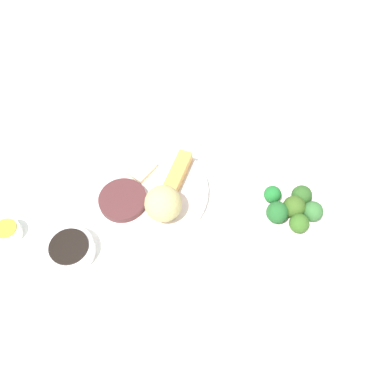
{
  "coord_description": "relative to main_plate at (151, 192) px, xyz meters",
  "views": [
    {
      "loc": [
        0.45,
        0.17,
        0.81
      ],
      "look_at": [
        -0.01,
        0.08,
        0.06
      ],
      "focal_mm": 38.57,
      "sensor_mm": 36.0,
      "label": 1
    }
  ],
  "objects": [
    {
      "name": "sauce_ramekin_hot_mustard",
      "position": [
        0.15,
        -0.27,
        0.01
      ],
      "size": [
        0.05,
        0.05,
        0.03
      ],
      "primitive_type": "cylinder",
      "color": "white",
      "rests_on": "tabletop"
    },
    {
      "name": "sauce_ramekin_hot_mustard_liquid",
      "position": [
        0.15,
        -0.27,
        0.02
      ],
      "size": [
        0.04,
        0.04,
        0.0
      ],
      "primitive_type": "cylinder",
      "color": "yellow",
      "rests_on": "sauce_ramekin_hot_mustard"
    },
    {
      "name": "stir_fry_heap",
      "position": [
        0.04,
        -0.05,
        0.02
      ],
      "size": [
        0.1,
        0.1,
        0.02
      ],
      "primitive_type": "cylinder",
      "color": "#4D2628",
      "rests_on": "main_plate"
    },
    {
      "name": "soy_sauce_bowl_liquid",
      "position": [
        0.17,
        -0.13,
        0.02
      ],
      "size": [
        0.08,
        0.08,
        0.0
      ],
      "primitive_type": "cylinder",
      "color": "black",
      "rests_on": "soy_sauce_bowl"
    },
    {
      "name": "broccoli_plate",
      "position": [
        0.01,
        0.3,
        -0.0
      ],
      "size": [
        0.21,
        0.21,
        0.01
      ],
      "primitive_type": "cylinder",
      "color": "white",
      "rests_on": "tabletop"
    },
    {
      "name": "broccoli_floret_4",
      "position": [
        -0.03,
        0.26,
        0.02
      ],
      "size": [
        0.04,
        0.04,
        0.04
      ],
      "primitive_type": "sphere",
      "color": "#1E702C",
      "rests_on": "broccoli_plate"
    },
    {
      "name": "rice_scoop",
      "position": [
        0.05,
        0.04,
        0.05
      ],
      "size": [
        0.08,
        0.08,
        0.08
      ],
      "primitive_type": "sphere",
      "color": "tan",
      "rests_on": "main_plate"
    },
    {
      "name": "broccoli_floret_5",
      "position": [
        0.02,
        0.28,
        0.03
      ],
      "size": [
        0.05,
        0.05,
        0.05
      ],
      "primitive_type": "sphere",
      "color": "#215D27",
      "rests_on": "broccoli_plate"
    },
    {
      "name": "broccoli_floret_3",
      "position": [
        0.04,
        0.32,
        0.03
      ],
      "size": [
        0.04,
        0.04,
        0.04
      ],
      "primitive_type": "sphere",
      "color": "#366220",
      "rests_on": "broccoli_plate"
    },
    {
      "name": "main_plate",
      "position": [
        0.0,
        0.0,
        0.0
      ],
      "size": [
        0.25,
        0.25,
        0.02
      ],
      "primitive_type": "cylinder",
      "color": "white",
      "rests_on": "tabletop"
    },
    {
      "name": "crab_rangoon_wonton",
      "position": [
        -0.05,
        -0.04,
        0.01
      ],
      "size": [
        0.08,
        0.09,
        0.01
      ],
      "primitive_type": "cube",
      "rotation": [
        0.0,
        0.0,
        -0.45
      ],
      "color": "beige",
      "rests_on": "main_plate"
    },
    {
      "name": "tabletop",
      "position": [
        0.01,
        0.01,
        -0.02
      ],
      "size": [
        2.2,
        2.2,
        0.02
      ],
      "primitive_type": "cube",
      "color": "white",
      "rests_on": "ground"
    },
    {
      "name": "broccoli_floret_0",
      "position": [
        0.0,
        0.35,
        0.03
      ],
      "size": [
        0.04,
        0.04,
        0.04
      ],
      "primitive_type": "sphere",
      "color": "#356D33",
      "rests_on": "broccoli_plate"
    },
    {
      "name": "broccoli_floret_1",
      "position": [
        -0.0,
        0.31,
        0.03
      ],
      "size": [
        0.05,
        0.05,
        0.05
      ],
      "primitive_type": "sphere",
      "color": "#395C1E",
      "rests_on": "broccoli_plate"
    },
    {
      "name": "soy_sauce_bowl",
      "position": [
        0.17,
        -0.13,
        0.01
      ],
      "size": [
        0.1,
        0.1,
        0.03
      ],
      "primitive_type": "cylinder",
      "color": "white",
      "rests_on": "tabletop"
    },
    {
      "name": "spring_roll",
      "position": [
        -0.04,
        0.05,
        0.02
      ],
      "size": [
        0.12,
        0.05,
        0.03
      ],
      "primitive_type": "cube",
      "rotation": [
        0.0,
        0.0,
        2.98
      ],
      "color": "gold",
      "rests_on": "main_plate"
    },
    {
      "name": "broccoli_floret_2",
      "position": [
        -0.03,
        0.32,
        0.03
      ],
      "size": [
        0.04,
        0.04,
        0.04
      ],
      "primitive_type": "sphere",
      "color": "#2C5721",
      "rests_on": "broccoli_plate"
    }
  ]
}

